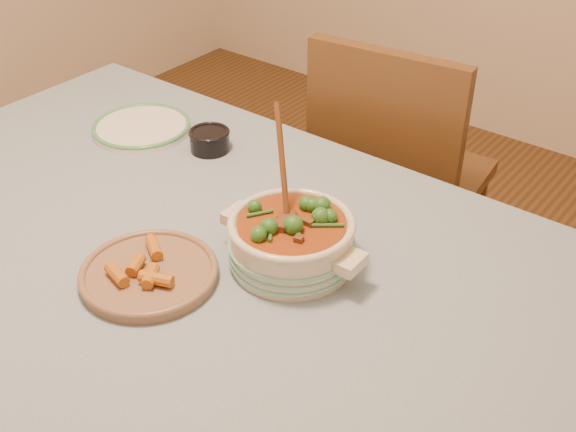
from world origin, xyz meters
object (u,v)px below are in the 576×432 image
object	(u,v)px
fried_plate	(149,271)
dining_table	(186,275)
white_plate	(142,127)
chair_far	(394,173)
stew_casserole	(291,237)
condiment_bowl	(210,139)

from	to	relation	value
fried_plate	dining_table	bearing A→B (deg)	107.07
white_plate	chair_far	size ratio (longest dim) A/B	0.27
white_plate	chair_far	world-z (taller)	chair_far
white_plate	fried_plate	size ratio (longest dim) A/B	0.94
dining_table	white_plate	world-z (taller)	white_plate
dining_table	fried_plate	xyz separation A→B (m)	(0.04, -0.13, 0.11)
fried_plate	chair_far	xyz separation A→B (m)	(-0.00, 0.95, -0.23)
stew_casserole	fried_plate	bearing A→B (deg)	-131.58
stew_casserole	white_plate	bearing A→B (deg)	162.87
white_plate	stew_casserole	bearing A→B (deg)	-17.13
stew_casserole	white_plate	xyz separation A→B (m)	(-0.65, 0.20, -0.05)
chair_far	stew_casserole	bearing A→B (deg)	97.40
white_plate	fried_plate	distance (m)	0.62
white_plate	dining_table	bearing A→B (deg)	-33.42
condiment_bowl	fried_plate	size ratio (longest dim) A/B	0.37
condiment_bowl	chair_far	bearing A→B (deg)	63.24
stew_casserole	white_plate	distance (m)	0.68
stew_casserole	white_plate	world-z (taller)	stew_casserole
dining_table	white_plate	distance (m)	0.52
white_plate	condiment_bowl	bearing A→B (deg)	10.02
condiment_bowl	chair_far	world-z (taller)	chair_far
dining_table	condiment_bowl	bearing A→B (deg)	124.24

